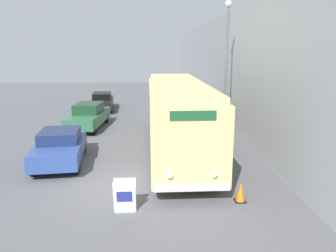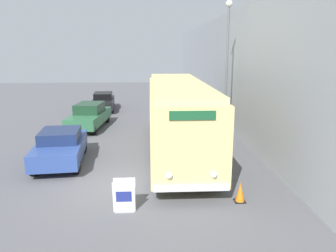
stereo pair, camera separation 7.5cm
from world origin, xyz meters
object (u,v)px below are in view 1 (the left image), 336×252
(parked_car_mid, at_px, (89,116))
(parked_car_far, at_px, (102,101))
(streetlamp, at_px, (227,53))
(vintage_bus, at_px, (177,114))
(parked_car_near, at_px, (60,147))
(sign_board, at_px, (125,197))
(traffic_cone, at_px, (241,192))

(parked_car_mid, height_order, parked_car_far, parked_car_mid)
(streetlamp, height_order, parked_car_far, streetlamp)
(parked_car_far, bearing_deg, vintage_bus, -71.03)
(parked_car_near, bearing_deg, parked_car_far, 84.34)
(parked_car_mid, bearing_deg, vintage_bus, -40.61)
(streetlamp, height_order, parked_car_mid, streetlamp)
(vintage_bus, distance_m, parked_car_near, 5.56)
(streetlamp, distance_m, parked_car_mid, 9.49)
(vintage_bus, relative_size, parked_car_near, 2.57)
(parked_car_mid, distance_m, parked_car_far, 6.51)
(parked_car_near, bearing_deg, vintage_bus, 8.53)
(sign_board, relative_size, parked_car_near, 0.24)
(sign_board, bearing_deg, streetlamp, 59.43)
(vintage_bus, xyz_separation_m, parked_car_near, (-5.28, -1.32, -1.17))
(parked_car_near, xyz_separation_m, parked_car_mid, (0.06, 6.78, 0.04))
(vintage_bus, distance_m, streetlamp, 4.71)
(sign_board, bearing_deg, vintage_bus, 70.58)
(parked_car_near, bearing_deg, traffic_cone, -36.95)
(streetlamp, xyz_separation_m, traffic_cone, (-1.25, -8.00, -4.40))
(sign_board, xyz_separation_m, traffic_cone, (3.77, 0.49, -0.18))
(parked_car_mid, relative_size, parked_car_far, 1.03)
(sign_board, bearing_deg, parked_car_mid, 105.01)
(streetlamp, distance_m, parked_car_far, 13.13)
(sign_board, distance_m, parked_car_far, 18.27)
(vintage_bus, relative_size, traffic_cone, 17.22)
(sign_board, bearing_deg, traffic_cone, 7.39)
(parked_car_near, bearing_deg, streetlamp, 19.29)
(parked_car_far, xyz_separation_m, traffic_cone, (6.87, -17.52, -0.41))
(vintage_bus, relative_size, parked_car_far, 2.38)
(parked_car_far, height_order, traffic_cone, parked_car_far)
(streetlamp, bearing_deg, sign_board, -120.57)
(vintage_bus, distance_m, parked_car_mid, 7.63)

